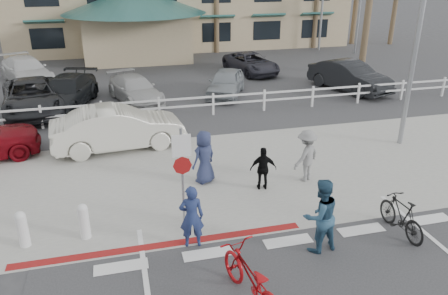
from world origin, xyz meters
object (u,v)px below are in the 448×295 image
object	(u,v)px
bike_red	(251,279)
bike_black	(401,216)
sign_post	(182,171)
car_white_sedan	(119,128)

from	to	relation	value
bike_red	bike_black	size ratio (longest dim) A/B	1.28
sign_post	bike_red	distance (m)	3.55
bike_red	sign_post	bearing A→B (deg)	-91.44
bike_red	bike_black	distance (m)	4.58
sign_post	bike_black	xyz separation A→B (m)	(5.15, -1.93, -0.95)
bike_red	car_white_sedan	size ratio (longest dim) A/B	0.45
bike_red	bike_black	xyz separation A→B (m)	(4.36, 1.41, -0.06)
sign_post	bike_black	size ratio (longest dim) A/B	1.73
bike_red	car_white_sedan	xyz separation A→B (m)	(-2.27, 8.79, 0.21)
sign_post	bike_red	bearing A→B (deg)	-76.71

